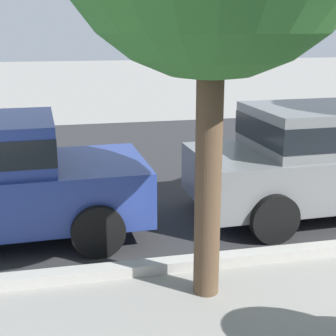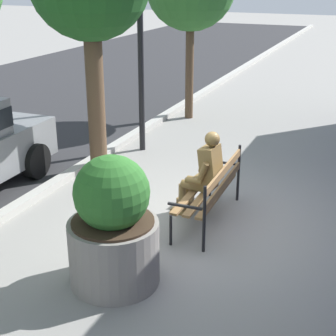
{
  "view_description": "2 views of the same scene",
  "coord_description": "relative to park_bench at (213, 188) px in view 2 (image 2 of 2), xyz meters",
  "views": [
    {
      "loc": [
        -4.81,
        -2.1,
        2.63
      ],
      "look_at": [
        -3.38,
        4.26,
        0.8
      ],
      "focal_mm": 53.81,
      "sensor_mm": 36.0,
      "label": 1
    },
    {
      "loc": [
        -6.48,
        -2.1,
        3.5
      ],
      "look_at": [
        0.03,
        0.68,
        0.75
      ],
      "focal_mm": 54.3,
      "sensor_mm": 36.0,
      "label": 2
    }
  ],
  "objects": [
    {
      "name": "park_bench",
      "position": [
        0.0,
        0.0,
        0.0
      ],
      "size": [
        1.81,
        0.57,
        0.95
      ],
      "color": "olive",
      "rests_on": "ground"
    },
    {
      "name": "ground_plane",
      "position": [
        -0.04,
        0.03,
        -0.54
      ],
      "size": [
        80.0,
        80.0,
        0.0
      ],
      "primitive_type": "plane",
      "color": "gray"
    },
    {
      "name": "curb_stone",
      "position": [
        -0.04,
        2.93,
        -0.48
      ],
      "size": [
        60.0,
        0.2,
        0.12
      ],
      "primitive_type": "cube",
      "color": "#B2AFA8",
      "rests_on": "ground"
    },
    {
      "name": "bronze_statue_seated",
      "position": [
        0.12,
        0.21,
        0.12
      ],
      "size": [
        0.69,
        0.77,
        1.37
      ],
      "color": "olive",
      "rests_on": "ground"
    },
    {
      "name": "lamp_post",
      "position": [
        2.56,
        2.39,
        2.01
      ],
      "size": [
        0.32,
        0.32,
        3.9
      ],
      "color": "black",
      "rests_on": "ground"
    },
    {
      "name": "concrete_planter",
      "position": [
        -1.94,
        0.57,
        0.18
      ],
      "size": [
        1.07,
        1.07,
        1.6
      ],
      "color": "gray",
      "rests_on": "ground"
    }
  ]
}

